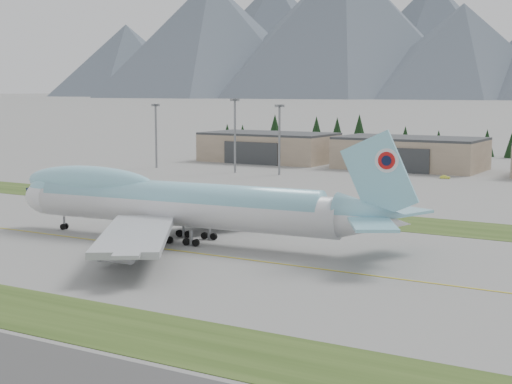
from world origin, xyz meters
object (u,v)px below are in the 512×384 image
Objects in this scene: hangar_center at (410,153)px; service_vehicle_a at (374,172)px; hangar_left at (269,147)px; service_vehicle_b at (445,179)px; boeing_747_freighter at (178,203)px.

hangar_center is 18.45m from service_vehicle_a.
hangar_left reaches higher than service_vehicle_b.
hangar_left is 77.70m from service_vehicle_b.
hangar_left reaches higher than service_vehicle_a.
service_vehicle_a is at bearing 91.45° from boeing_747_freighter.
boeing_747_freighter is 155.43m from hangar_left.
service_vehicle_a is at bearing 61.29° from service_vehicle_b.
hangar_center is at bearing 25.17° from service_vehicle_b.
service_vehicle_b is at bearing 79.70° from boeing_747_freighter.
service_vehicle_a is (48.77, -16.51, -5.39)m from hangar_left.
hangar_left is (-62.13, 142.47, -1.43)m from boeing_747_freighter.
hangar_center is 15.44× the size of service_vehicle_b.
hangar_left is at bearing 157.46° from service_vehicle_a.
hangar_center is at bearing 65.49° from service_vehicle_a.
hangar_left is 55.00m from hangar_center.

